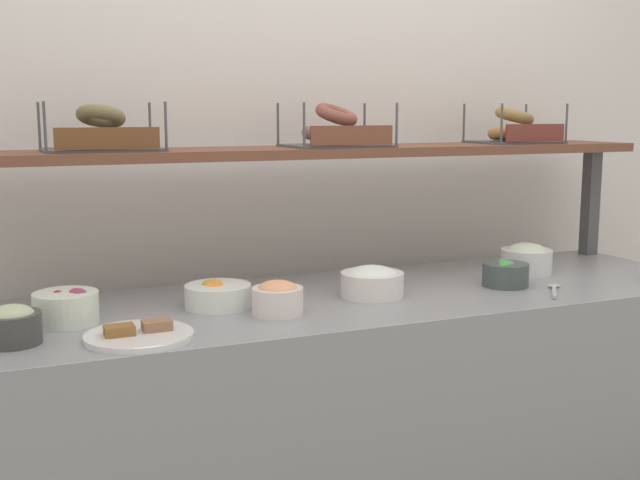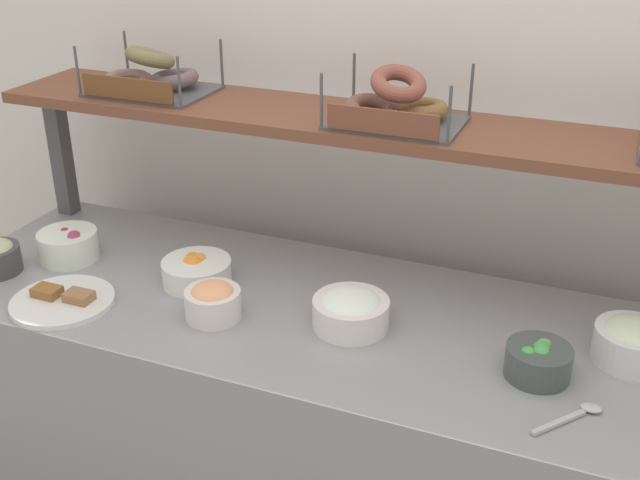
% 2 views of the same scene
% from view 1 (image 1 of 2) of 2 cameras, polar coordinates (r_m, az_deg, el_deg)
% --- Properties ---
extents(back_wall, '(3.48, 0.06, 2.40)m').
position_cam_1_polar(back_wall, '(2.84, -1.50, 5.35)').
color(back_wall, silver).
rests_on(back_wall, ground_plane).
extents(deli_counter, '(2.28, 0.70, 0.85)m').
position_cam_1_polar(deli_counter, '(2.52, 3.28, -13.32)').
color(deli_counter, gray).
rests_on(deli_counter, ground_plane).
extents(shelf_riser_right, '(0.05, 0.05, 0.40)m').
position_cam_1_polar(shelf_riser_right, '(3.19, 18.90, 2.58)').
color(shelf_riser_right, '#4C4C51').
rests_on(shelf_riser_right, deli_counter).
extents(upper_shelf, '(2.24, 0.32, 0.03)m').
position_cam_1_polar(upper_shelf, '(2.58, 0.79, 6.40)').
color(upper_shelf, brown).
rests_on(upper_shelf, shelf_riser_left).
extents(bowl_veggie_mix, '(0.14, 0.14, 0.08)m').
position_cam_1_polar(bowl_veggie_mix, '(2.55, 13.20, -2.36)').
color(bowl_veggie_mix, '#444E4C').
rests_on(bowl_veggie_mix, deli_counter).
extents(bowl_lox_spread, '(0.14, 0.14, 0.09)m').
position_cam_1_polar(bowl_lox_spread, '(2.14, -3.08, -4.16)').
color(bowl_lox_spread, white).
rests_on(bowl_lox_spread, deli_counter).
extents(bowl_scallion_spread, '(0.17, 0.17, 0.10)m').
position_cam_1_polar(bowl_scallion_spread, '(2.77, 14.64, -1.28)').
color(bowl_scallion_spread, silver).
rests_on(bowl_scallion_spread, deli_counter).
extents(bowl_cream_cheese, '(0.19, 0.19, 0.09)m').
position_cam_1_polar(bowl_cream_cheese, '(2.35, 3.70, -3.00)').
color(bowl_cream_cheese, white).
rests_on(bowl_cream_cheese, deli_counter).
extents(bowl_beet_salad, '(0.17, 0.17, 0.09)m').
position_cam_1_polar(bowl_beet_salad, '(2.15, -17.78, -4.62)').
color(bowl_beet_salad, white).
rests_on(bowl_beet_salad, deli_counter).
extents(bowl_fruit_salad, '(0.19, 0.19, 0.08)m').
position_cam_1_polar(bowl_fruit_salad, '(2.24, -7.42, -3.92)').
color(bowl_fruit_salad, white).
rests_on(bowl_fruit_salad, deli_counter).
extents(bowl_tuna_salad, '(0.14, 0.14, 0.09)m').
position_cam_1_polar(bowl_tuna_salad, '(2.01, -21.31, -5.70)').
color(bowl_tuna_salad, '#3F3F3D').
rests_on(bowl_tuna_salad, deli_counter).
extents(serving_plate_white, '(0.26, 0.26, 0.04)m').
position_cam_1_polar(serving_plate_white, '(1.97, -12.91, -6.67)').
color(serving_plate_white, white).
rests_on(serving_plate_white, deli_counter).
extents(serving_spoon_near_plate, '(0.13, 0.14, 0.01)m').
position_cam_1_polar(serving_spoon_near_plate, '(2.53, 16.51, -3.36)').
color(serving_spoon_near_plate, '#B7B7BC').
rests_on(serving_spoon_near_plate, deli_counter).
extents(bagel_basket_poppy, '(0.33, 0.24, 0.14)m').
position_cam_1_polar(bagel_basket_poppy, '(2.38, -15.48, 7.28)').
color(bagel_basket_poppy, '#4C4C51').
rests_on(bagel_basket_poppy, upper_shelf).
extents(bagel_basket_cinnamon_raisin, '(0.32, 0.26, 0.15)m').
position_cam_1_polar(bagel_basket_cinnamon_raisin, '(2.56, 1.17, 7.77)').
color(bagel_basket_cinnamon_raisin, '#4C4C51').
rests_on(bagel_basket_cinnamon_raisin, upper_shelf).
extents(bagel_basket_everything, '(0.28, 0.25, 0.14)m').
position_cam_1_polar(bagel_basket_everything, '(2.94, 13.80, 7.70)').
color(bagel_basket_everything, '#4C4C51').
rests_on(bagel_basket_everything, upper_shelf).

